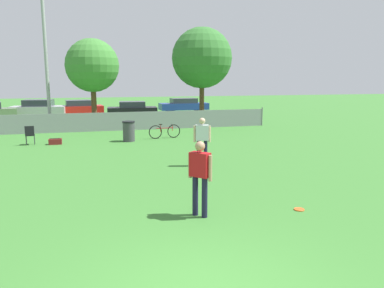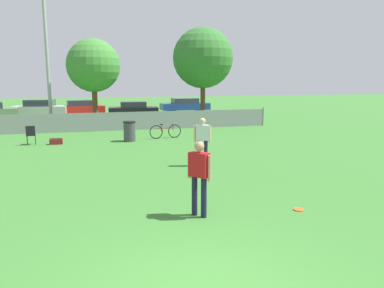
% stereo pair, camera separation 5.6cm
% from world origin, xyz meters
% --- Properties ---
extents(fence_backline, '(19.33, 0.07, 1.21)m').
position_xyz_m(fence_backline, '(0.00, 18.00, 0.55)').
color(fence_backline, gray).
rests_on(fence_backline, ground_plane).
extents(light_pole, '(0.90, 0.36, 8.58)m').
position_xyz_m(light_pole, '(-3.72, 19.51, 5.05)').
color(light_pole, '#9E9EA3').
rests_on(light_pole, ground_plane).
extents(tree_near_pole, '(3.24, 3.24, 5.48)m').
position_xyz_m(tree_near_pole, '(-1.09, 19.50, 3.84)').
color(tree_near_pole, brown).
rests_on(tree_near_pole, ground_plane).
extents(tree_far_right, '(3.98, 3.98, 6.41)m').
position_xyz_m(tree_far_right, '(5.93, 19.58, 4.40)').
color(tree_far_right, brown).
rests_on(tree_far_right, ground_plane).
extents(player_thrower_red, '(0.46, 0.49, 1.71)m').
position_xyz_m(player_thrower_red, '(0.88, 3.13, 1.01)').
color(player_thrower_red, '#191933').
rests_on(player_thrower_red, ground_plane).
extents(player_receiver_white, '(0.59, 0.33, 1.71)m').
position_xyz_m(player_receiver_white, '(2.38, 7.86, 1.01)').
color(player_receiver_white, '#191933').
rests_on(player_receiver_white, ground_plane).
extents(frisbee_disc, '(0.25, 0.25, 0.03)m').
position_xyz_m(frisbee_disc, '(3.26, 2.88, 0.01)').
color(frisbee_disc, '#E5591E').
rests_on(frisbee_disc, ground_plane).
extents(folding_chair_sideline, '(0.44, 0.44, 0.90)m').
position_xyz_m(folding_chair_sideline, '(-4.13, 14.08, 0.52)').
color(folding_chair_sideline, '#333338').
rests_on(folding_chair_sideline, ground_plane).
extents(bicycle_sideline, '(1.70, 0.44, 0.75)m').
position_xyz_m(bicycle_sideline, '(2.34, 14.38, 0.36)').
color(bicycle_sideline, black).
rests_on(bicycle_sideline, ground_plane).
extents(trash_bin, '(0.61, 0.61, 1.00)m').
position_xyz_m(trash_bin, '(0.44, 13.91, 0.51)').
color(trash_bin, '#3F3F44').
rests_on(trash_bin, ground_plane).
extents(gear_bag_sideline, '(0.58, 0.32, 0.29)m').
position_xyz_m(gear_bag_sideline, '(-3.02, 13.94, 0.13)').
color(gear_bag_sideline, maroon).
rests_on(gear_bag_sideline, ground_plane).
extents(parked_car_silver, '(4.39, 2.29, 1.41)m').
position_xyz_m(parked_car_silver, '(-5.30, 27.80, 0.69)').
color(parked_car_silver, black).
rests_on(parked_car_silver, ground_plane).
extents(parked_car_red, '(4.10, 2.22, 1.31)m').
position_xyz_m(parked_car_red, '(-2.23, 28.25, 0.65)').
color(parked_car_red, black).
rests_on(parked_car_red, ground_plane).
extents(parked_car_dark, '(4.03, 2.06, 1.26)m').
position_xyz_m(parked_car_dark, '(1.97, 25.86, 0.62)').
color(parked_car_dark, black).
rests_on(parked_car_dark, ground_plane).
extents(parked_car_blue, '(4.55, 1.84, 1.27)m').
position_xyz_m(parked_car_blue, '(7.19, 29.53, 0.64)').
color(parked_car_blue, black).
rests_on(parked_car_blue, ground_plane).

